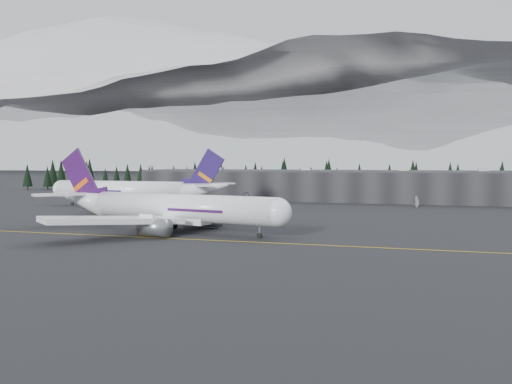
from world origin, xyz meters
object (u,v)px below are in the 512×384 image
(jet_parked, at_px, (136,191))
(gse_vehicle_a, at_px, (246,202))
(gse_vehicle_b, at_px, (417,205))
(jet_main, at_px, (163,207))
(terminal, at_px, (330,185))

(jet_parked, relative_size, gse_vehicle_a, 13.92)
(jet_parked, xyz_separation_m, gse_vehicle_b, (96.02, 28.87, -5.17))
(jet_main, bearing_deg, jet_parked, 135.17)
(terminal, bearing_deg, jet_parked, -136.97)
(terminal, xyz_separation_m, jet_parked, (-60.05, -56.06, -0.45))
(terminal, relative_size, gse_vehicle_a, 31.53)
(terminal, relative_size, jet_main, 2.39)
(jet_main, height_order, gse_vehicle_a, jet_main)
(jet_main, height_order, jet_parked, jet_parked)
(gse_vehicle_a, relative_size, gse_vehicle_b, 1.27)
(terminal, distance_m, gse_vehicle_b, 45.44)
(jet_parked, bearing_deg, gse_vehicle_b, -161.82)
(terminal, relative_size, jet_parked, 2.27)
(jet_main, bearing_deg, gse_vehicle_a, 106.11)
(terminal, bearing_deg, jet_main, -99.67)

